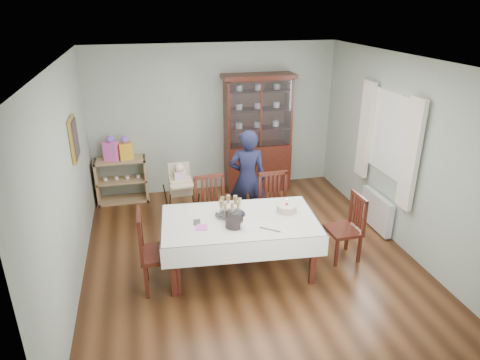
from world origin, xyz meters
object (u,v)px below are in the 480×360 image
object	(u,v)px
sideboard	(122,180)
woman	(247,179)
chair_end_left	(160,265)
birthday_cake	(287,209)
chair_end_right	(344,240)
gift_bag_orange	(126,149)
chair_far_left	(214,227)
gift_bag_pink	(111,149)
china_cabinet	(258,132)
high_chair	(181,200)
dining_table	(240,244)
champagne_tray	(230,211)
chair_far_right	(275,222)

from	to	relation	value
sideboard	woman	size ratio (longest dim) A/B	0.57
chair_end_left	birthday_cake	world-z (taller)	chair_end_left
sideboard	birthday_cake	size ratio (longest dim) A/B	2.98
chair_end_right	gift_bag_orange	distance (m)	3.97
chair_end_left	gift_bag_orange	xyz separation A→B (m)	(-0.37, 2.71, 0.67)
chair_end_left	chair_far_left	bearing A→B (deg)	-44.80
sideboard	gift_bag_pink	xyz separation A→B (m)	(-0.12, -0.02, 0.60)
birthday_cake	china_cabinet	bearing A→B (deg)	83.23
chair_end_right	high_chair	bearing A→B (deg)	-128.63
dining_table	gift_bag_pink	bearing A→B (deg)	123.04
champagne_tray	gift_bag_pink	distance (m)	2.91
chair_far_left	high_chair	distance (m)	0.92
china_cabinet	high_chair	distance (m)	2.02
chair_far_right	champagne_tray	xyz separation A→B (m)	(-0.80, -0.51, 0.53)
dining_table	high_chair	distance (m)	1.61
high_chair	chair_end_left	bearing A→B (deg)	-107.13
china_cabinet	high_chair	size ratio (longest dim) A/B	2.11
chair_far_left	dining_table	bearing A→B (deg)	-77.09
sideboard	chair_far_right	bearing A→B (deg)	-40.99
chair_far_left	gift_bag_pink	xyz separation A→B (m)	(-1.44, 1.90, 0.68)
chair_far_left	woman	world-z (taller)	woman
gift_bag_pink	gift_bag_orange	bearing A→B (deg)	0.00
chair_far_right	woman	bearing A→B (deg)	115.76
china_cabinet	gift_bag_orange	bearing A→B (deg)	179.96
birthday_cake	gift_bag_pink	size ratio (longest dim) A/B	0.68
birthday_cake	chair_end_left	bearing A→B (deg)	-173.80
sideboard	high_chair	size ratio (longest dim) A/B	0.87
chair_far_right	chair_far_left	bearing A→B (deg)	177.48
chair_far_left	birthday_cake	distance (m)	1.19
high_chair	champagne_tray	world-z (taller)	high_chair
sideboard	chair_far_left	size ratio (longest dim) A/B	0.85
china_cabinet	chair_end_right	world-z (taller)	china_cabinet
dining_table	chair_far_right	distance (m)	0.94
china_cabinet	chair_end_left	world-z (taller)	china_cabinet
champagne_tray	gift_bag_orange	distance (m)	2.79
chair_end_left	sideboard	bearing A→B (deg)	11.23
high_chair	champagne_tray	xyz separation A→B (m)	(0.51, -1.37, 0.43)
dining_table	chair_end_left	bearing A→B (deg)	-172.13
woman	champagne_tray	bearing A→B (deg)	77.26
chair_far_right	gift_bag_pink	xyz separation A→B (m)	(-2.37, 1.94, 0.69)
chair_far_right	gift_bag_orange	size ratio (longest dim) A/B	2.48
china_cabinet	sideboard	world-z (taller)	china_cabinet
dining_table	gift_bag_orange	world-z (taller)	gift_bag_orange
china_cabinet	woman	bearing A→B (deg)	-111.66
gift_bag_orange	sideboard	bearing A→B (deg)	170.65
chair_end_left	chair_end_right	distance (m)	2.54
champagne_tray	gift_bag_pink	world-z (taller)	gift_bag_pink
champagne_tray	birthday_cake	world-z (taller)	champagne_tray
chair_far_left	gift_bag_pink	world-z (taller)	gift_bag_pink
chair_end_right	champagne_tray	bearing A→B (deg)	-98.29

